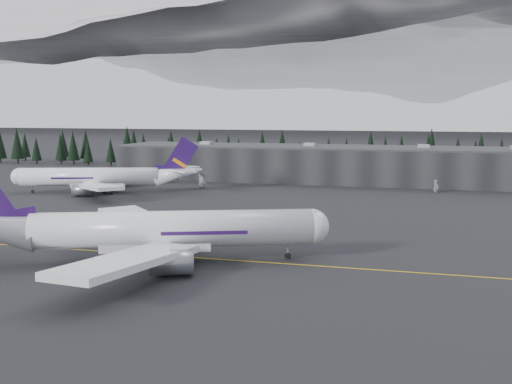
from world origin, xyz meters
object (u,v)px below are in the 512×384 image
(terminal, at_px, (337,164))
(jet_parked, at_px, (106,177))
(jet_main, at_px, (139,230))
(gse_vehicle_a, at_px, (203,186))
(gse_vehicle_b, at_px, (436,190))

(terminal, height_order, jet_parked, jet_parked)
(jet_main, relative_size, gse_vehicle_a, 11.99)
(terminal, distance_m, gse_vehicle_b, 42.13)
(jet_parked, relative_size, gse_vehicle_a, 10.92)
(jet_main, relative_size, gse_vehicle_b, 15.81)
(terminal, distance_m, jet_main, 133.36)
(gse_vehicle_b, bearing_deg, jet_main, -37.08)
(gse_vehicle_a, xyz_separation_m, gse_vehicle_b, (73.98, 9.44, -0.05))
(terminal, relative_size, jet_main, 2.52)
(terminal, relative_size, gse_vehicle_b, 39.83)
(terminal, relative_size, gse_vehicle_a, 30.21)
(jet_main, bearing_deg, jet_parked, 100.80)
(jet_main, bearing_deg, gse_vehicle_b, 45.11)
(jet_parked, bearing_deg, gse_vehicle_b, 178.05)
(gse_vehicle_a, distance_m, gse_vehicle_b, 74.58)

